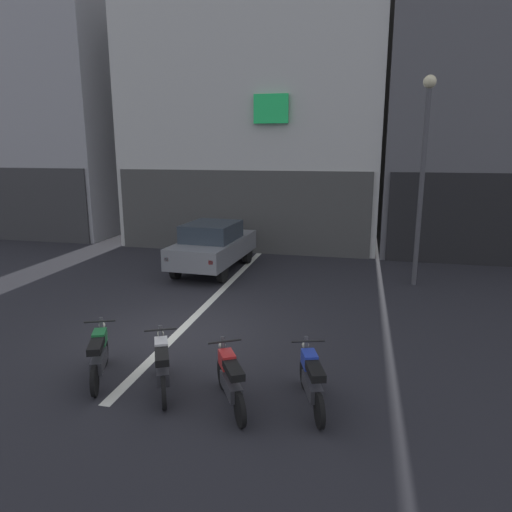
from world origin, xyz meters
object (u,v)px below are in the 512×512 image
Objects in this scene: car_grey_crossing_near at (213,245)px; motorcycle_red_row_centre at (230,379)px; motorcycle_blue_row_right_mid at (311,379)px; motorcycle_white_row_left_mid at (162,365)px; street_lamp at (424,160)px; motorcycle_green_row_leftmost at (99,355)px.

car_grey_crossing_near reaches higher than motorcycle_red_row_centre.
motorcycle_blue_row_right_mid is (4.13, -7.67, -0.43)m from car_grey_crossing_near.
street_lamp is at bearing 57.60° from motorcycle_white_row_left_mid.
motorcycle_red_row_centre is (2.50, -0.33, 0.00)m from motorcycle_green_row_leftmost.
street_lamp is at bearing 73.05° from motorcycle_blue_row_right_mid.
motorcycle_green_row_leftmost is 1.02× the size of motorcycle_white_row_left_mid.
motorcycle_green_row_leftmost is 1.26m from motorcycle_white_row_left_mid.
motorcycle_red_row_centre is (2.87, -7.95, -0.43)m from car_grey_crossing_near.
street_lamp is 9.49m from motorcycle_white_row_left_mid.
motorcycle_white_row_left_mid is at bearing -178.53° from motorcycle_blue_row_right_mid.
motorcycle_white_row_left_mid is 0.95× the size of motorcycle_blue_row_right_mid.
car_grey_crossing_near is at bearing 178.18° from street_lamp.
car_grey_crossing_near reaches higher than motorcycle_green_row_leftmost.
motorcycle_green_row_leftmost and motorcycle_white_row_left_mid have the same top height.
motorcycle_red_row_centre is (-3.53, -7.75, -3.24)m from street_lamp.
street_lamp is 9.11m from motorcycle_red_row_centre.
motorcycle_white_row_left_mid is 2.51m from motorcycle_blue_row_right_mid.
car_grey_crossing_near is 8.47m from motorcycle_red_row_centre.
street_lamp is 10.10m from motorcycle_green_row_leftmost.
motorcycle_white_row_left_mid is at bearing -78.15° from car_grey_crossing_near.
motorcycle_white_row_left_mid is (-4.78, -7.53, -3.24)m from street_lamp.
motorcycle_green_row_leftmost is (-6.03, -7.42, -3.24)m from street_lamp.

